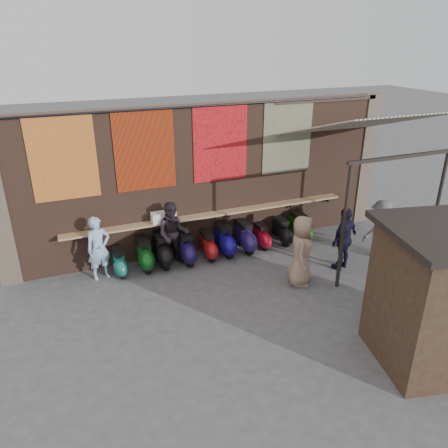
# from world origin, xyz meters

# --- Properties ---
(ground) EXTENTS (70.00, 70.00, 0.00)m
(ground) POSITION_xyz_m (0.00, 0.00, 0.00)
(ground) COLOR #474749
(ground) RESTS_ON ground
(brick_wall) EXTENTS (10.00, 0.40, 4.00)m
(brick_wall) POSITION_xyz_m (0.00, 2.70, 2.00)
(brick_wall) COLOR brown
(brick_wall) RESTS_ON ground
(pier_right) EXTENTS (0.50, 0.50, 4.00)m
(pier_right) POSITION_xyz_m (5.20, 2.70, 2.00)
(pier_right) COLOR #4C4238
(pier_right) RESTS_ON ground
(eating_counter) EXTENTS (8.00, 0.32, 0.05)m
(eating_counter) POSITION_xyz_m (0.00, 2.33, 1.10)
(eating_counter) COLOR #9E7A51
(eating_counter) RESTS_ON brick_wall
(shelf_box) EXTENTS (0.63, 0.28, 0.26)m
(shelf_box) POSITION_xyz_m (-1.37, 2.30, 1.26)
(shelf_box) COLOR white
(shelf_box) RESTS_ON eating_counter
(tapestry_redgold) EXTENTS (1.50, 0.02, 2.00)m
(tapestry_redgold) POSITION_xyz_m (-3.60, 2.48, 3.00)
(tapestry_redgold) COLOR maroon
(tapestry_redgold) RESTS_ON brick_wall
(tapestry_sun) EXTENTS (1.50, 0.02, 2.00)m
(tapestry_sun) POSITION_xyz_m (-1.70, 2.48, 3.00)
(tapestry_sun) COLOR red
(tapestry_sun) RESTS_ON brick_wall
(tapestry_orange) EXTENTS (1.50, 0.02, 2.00)m
(tapestry_orange) POSITION_xyz_m (0.30, 2.48, 3.00)
(tapestry_orange) COLOR red
(tapestry_orange) RESTS_ON brick_wall
(tapestry_multi) EXTENTS (1.50, 0.02, 2.00)m
(tapestry_multi) POSITION_xyz_m (2.30, 2.48, 3.00)
(tapestry_multi) COLOR #22547F
(tapestry_multi) RESTS_ON brick_wall
(hang_rail) EXTENTS (9.50, 0.06, 0.06)m
(hang_rail) POSITION_xyz_m (0.00, 2.47, 3.98)
(hang_rail) COLOR black
(hang_rail) RESTS_ON brick_wall
(scooter_stool_0) EXTENTS (0.32, 0.71, 0.68)m
(scooter_stool_0) POSITION_xyz_m (-2.66, 1.97, 0.34)
(scooter_stool_0) COLOR #1C7066
(scooter_stool_0) RESTS_ON ground
(scooter_stool_1) EXTENTS (0.39, 0.86, 0.81)m
(scooter_stool_1) POSITION_xyz_m (-2.00, 2.04, 0.41)
(scooter_stool_1) COLOR #0F4D17
(scooter_stool_1) RESTS_ON ground
(scooter_stool_2) EXTENTS (0.40, 0.89, 0.85)m
(scooter_stool_2) POSITION_xyz_m (-1.52, 2.05, 0.42)
(scooter_stool_2) COLOR black
(scooter_stool_2) RESTS_ON ground
(scooter_stool_3) EXTENTS (0.39, 0.86, 0.82)m
(scooter_stool_3) POSITION_xyz_m (-0.91, 1.98, 0.41)
(scooter_stool_3) COLOR #1A1243
(scooter_stool_3) RESTS_ON ground
(scooter_stool_4) EXTENTS (0.34, 0.76, 0.72)m
(scooter_stool_4) POSITION_xyz_m (-0.28, 1.96, 0.36)
(scooter_stool_4) COLOR #A01516
(scooter_stool_4) RESTS_ON ground
(scooter_stool_5) EXTENTS (0.40, 0.88, 0.84)m
(scooter_stool_5) POSITION_xyz_m (0.23, 2.01, 0.42)
(scooter_stool_5) COLOR #130B7C
(scooter_stool_5) RESTS_ON ground
(scooter_stool_6) EXTENTS (0.40, 0.88, 0.84)m
(scooter_stool_6) POSITION_xyz_m (0.83, 1.99, 0.42)
(scooter_stool_6) COLOR navy
(scooter_stool_6) RESTS_ON ground
(scooter_stool_7) EXTENTS (0.32, 0.71, 0.68)m
(scooter_stool_7) POSITION_xyz_m (1.36, 1.99, 0.34)
(scooter_stool_7) COLOR red
(scooter_stool_7) RESTS_ON ground
(scooter_stool_8) EXTENTS (0.35, 0.78, 0.74)m
(scooter_stool_8) POSITION_xyz_m (2.02, 2.00, 0.37)
(scooter_stool_8) COLOR black
(scooter_stool_8) RESTS_ON ground
(scooter_stool_9) EXTENTS (0.40, 0.88, 0.83)m
(scooter_stool_9) POSITION_xyz_m (2.59, 1.98, 0.42)
(scooter_stool_9) COLOR #0E5E0D
(scooter_stool_9) RESTS_ON ground
(diner_left) EXTENTS (0.67, 0.51, 1.62)m
(diner_left) POSITION_xyz_m (-3.11, 2.00, 0.81)
(diner_left) COLOR #97BFDC
(diner_left) RESTS_ON ground
(diner_right) EXTENTS (0.98, 0.84, 1.72)m
(diner_right) POSITION_xyz_m (-1.22, 2.00, 0.86)
(diner_right) COLOR #292027
(diner_right) RESTS_ON ground
(shopper_navy) EXTENTS (1.07, 0.75, 1.69)m
(shopper_navy) POSITION_xyz_m (2.74, 0.12, 0.84)
(shopper_navy) COLOR black
(shopper_navy) RESTS_ON ground
(shopper_grey) EXTENTS (1.07, 0.64, 1.62)m
(shopper_grey) POSITION_xyz_m (4.07, 0.33, 0.81)
(shopper_grey) COLOR #59575C
(shopper_grey) RESTS_ON ground
(shopper_tan) EXTENTS (0.94, 1.03, 1.77)m
(shopper_tan) POSITION_xyz_m (1.33, -0.12, 0.88)
(shopper_tan) COLOR #94755E
(shopper_tan) RESTS_ON ground
(stall_sign) EXTENTS (1.18, 0.31, 0.50)m
(stall_sign) POSITION_xyz_m (2.57, -2.53, 1.86)
(stall_sign) COLOR gold
(stall_sign) RESTS_ON market_stall
(stall_shelf) EXTENTS (1.94, 0.53, 0.06)m
(stall_shelf) POSITION_xyz_m (2.57, -2.53, 0.94)
(stall_shelf) COLOR #473321
(stall_shelf) RESTS_ON market_stall
(awning_canvas) EXTENTS (3.20, 3.28, 0.97)m
(awning_canvas) POSITION_xyz_m (3.50, 0.90, 3.55)
(awning_canvas) COLOR beige
(awning_canvas) RESTS_ON brick_wall
(awning_ledger) EXTENTS (3.30, 0.08, 0.12)m
(awning_ledger) POSITION_xyz_m (3.50, 2.49, 3.95)
(awning_ledger) COLOR #33261C
(awning_ledger) RESTS_ON brick_wall
(awning_header) EXTENTS (3.00, 0.08, 0.08)m
(awning_header) POSITION_xyz_m (3.50, -0.60, 3.08)
(awning_header) COLOR black
(awning_header) RESTS_ON awning_post_left
(awning_post_left) EXTENTS (0.09, 0.09, 3.10)m
(awning_post_left) POSITION_xyz_m (2.10, -0.60, 1.55)
(awning_post_left) COLOR black
(awning_post_left) RESTS_ON ground
(awning_post_right) EXTENTS (0.09, 0.09, 3.10)m
(awning_post_right) POSITION_xyz_m (4.90, -0.60, 1.55)
(awning_post_right) COLOR black
(awning_post_right) RESTS_ON ground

